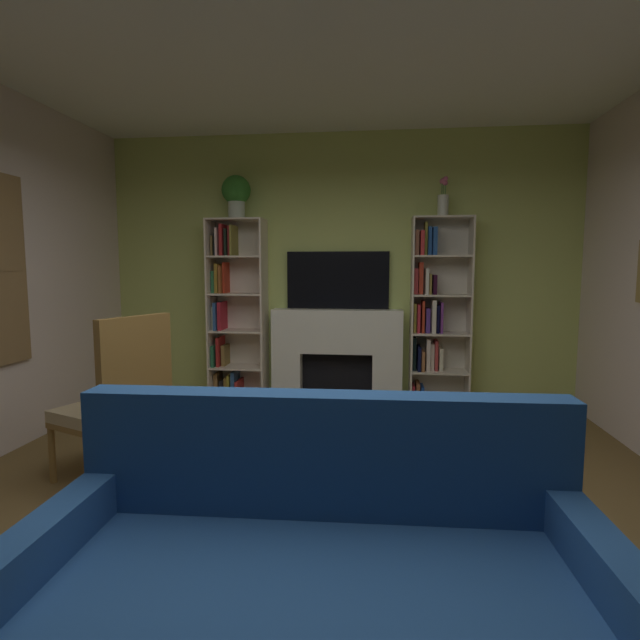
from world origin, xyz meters
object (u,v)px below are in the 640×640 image
object	(u,v)px
potted_plant	(236,193)
armchair	(120,401)
bookshelf_right	(433,314)
fireplace	(337,354)
vase_with_flowers	(443,201)
couch	(318,583)
tv	(338,280)
bookshelf_left	(233,315)

from	to	relation	value
potted_plant	armchair	bearing A→B (deg)	-97.12
bookshelf_right	armchair	bearing A→B (deg)	-138.12
fireplace	vase_with_flowers	size ratio (longest dim) A/B	3.75
couch	potted_plant	bearing A→B (deg)	110.43
potted_plant	fireplace	bearing A→B (deg)	1.32
tv	potted_plant	world-z (taller)	potted_plant
armchair	potted_plant	bearing A→B (deg)	82.88
potted_plant	armchair	world-z (taller)	potted_plant
bookshelf_right	couch	size ratio (longest dim) A/B	0.94
fireplace	vase_with_flowers	xyz separation A→B (m)	(1.07, -0.03, 1.58)
bookshelf_right	vase_with_flowers	distance (m)	1.15
fireplace	tv	distance (m)	0.79
couch	armchair	xyz separation A→B (m)	(-1.54, 1.40, 0.27)
vase_with_flowers	tv	bearing A→B (deg)	173.50
bookshelf_right	vase_with_flowers	xyz separation A→B (m)	(0.07, -0.04, 1.15)
tv	vase_with_flowers	size ratio (longest dim) A/B	2.76
fireplace	couch	size ratio (longest dim) A/B	0.70
tv	bookshelf_right	world-z (taller)	bookshelf_right
bookshelf_right	potted_plant	distance (m)	2.42
vase_with_flowers	couch	bearing A→B (deg)	-103.89
vase_with_flowers	armchair	xyz separation A→B (m)	(-2.39, -2.04, -1.57)
couch	armchair	distance (m)	2.10
tv	potted_plant	xyz separation A→B (m)	(-1.07, -0.12, 0.91)
fireplace	potted_plant	bearing A→B (deg)	-178.68
armchair	tv	bearing A→B (deg)	58.58
bookshelf_left	potted_plant	distance (m)	1.29
fireplace	armchair	world-z (taller)	armchair
bookshelf_right	couch	world-z (taller)	bookshelf_right
tv	potted_plant	distance (m)	1.41
fireplace	vase_with_flowers	bearing A→B (deg)	-1.41
bookshelf_right	armchair	xyz separation A→B (m)	(-2.32, -2.08, -0.43)
fireplace	bookshelf_left	xyz separation A→B (m)	(-1.13, 0.00, 0.41)
bookshelf_right	fireplace	bearing A→B (deg)	-179.29
fireplace	bookshelf_left	bearing A→B (deg)	179.96
tv	bookshelf_left	size ratio (longest dim) A/B	0.55
tv	couch	world-z (taller)	tv
couch	vase_with_flowers	bearing A→B (deg)	76.11
fireplace	tv	world-z (taller)	tv
tv	potted_plant	bearing A→B (deg)	-173.58
potted_plant	vase_with_flowers	distance (m)	2.14
bookshelf_left	couch	xyz separation A→B (m)	(1.35, -3.47, -0.67)
fireplace	tv	xyz separation A→B (m)	(0.00, 0.10, 0.79)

